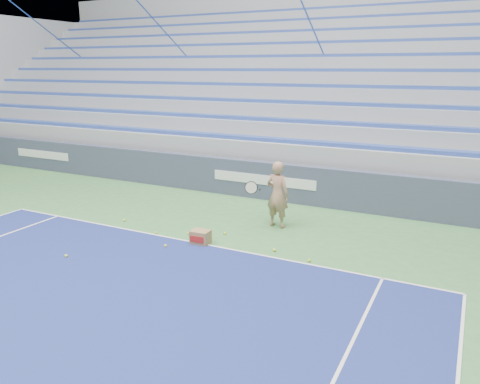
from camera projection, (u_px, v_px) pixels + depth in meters
name	position (u px, v px, depth m)	size (l,w,h in m)	color
sponsor_barrier	(265.00, 180.00, 13.66)	(30.00, 0.32, 1.10)	#394057
bleachers	(325.00, 104.00, 18.12)	(31.00, 9.15, 7.30)	#979A9F
tennis_player	(277.00, 194.00, 11.16)	(0.92, 0.85, 1.62)	tan
ball_box	(200.00, 237.00, 10.24)	(0.42, 0.34, 0.30)	olive
tennis_ball_0	(156.00, 233.00, 10.85)	(0.07, 0.07, 0.07)	#D3E62F
tennis_ball_1	(125.00, 220.00, 11.74)	(0.07, 0.07, 0.07)	#D3E62F
tennis_ball_2	(66.00, 256.00, 9.52)	(0.07, 0.07, 0.07)	#D3E62F
tennis_ball_3	(309.00, 260.00, 9.30)	(0.07, 0.07, 0.07)	#D3E62F
tennis_ball_4	(165.00, 246.00, 10.06)	(0.07, 0.07, 0.07)	#D3E62F
tennis_ball_5	(225.00, 233.00, 10.81)	(0.07, 0.07, 0.07)	#D3E62F
tennis_ball_6	(274.00, 250.00, 9.83)	(0.07, 0.07, 0.07)	#D3E62F
tennis_ball_7	(189.00, 233.00, 10.82)	(0.07, 0.07, 0.07)	#D3E62F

